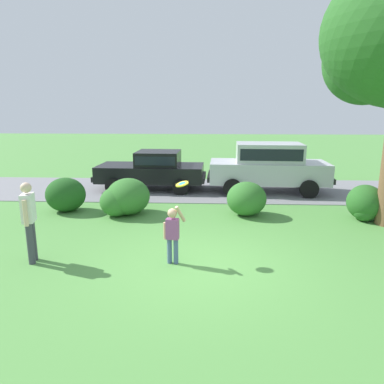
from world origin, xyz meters
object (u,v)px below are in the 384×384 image
(parked_suv, at_px, (268,165))
(frisbee, at_px, (182,184))
(parked_sedan, at_px, (153,169))
(adult_onlooker, at_px, (29,218))
(child_thrower, at_px, (173,231))

(parked_suv, xyz_separation_m, frisbee, (-2.87, -6.58, 0.58))
(frisbee, bearing_deg, parked_suv, 66.40)
(frisbee, bearing_deg, parked_sedan, 103.91)
(parked_sedan, xyz_separation_m, adult_onlooker, (-1.50, -7.22, 0.13))
(child_thrower, xyz_separation_m, frisbee, (0.18, 0.34, 0.94))
(parked_suv, height_order, frisbee, parked_suv)
(parked_sedan, distance_m, adult_onlooker, 7.38)
(frisbee, xyz_separation_m, adult_onlooker, (-3.19, -0.40, -0.68))
(parked_suv, distance_m, adult_onlooker, 9.25)
(parked_suv, height_order, child_thrower, parked_suv)
(child_thrower, relative_size, adult_onlooker, 0.74)
(parked_sedan, bearing_deg, frisbee, -76.09)
(parked_sedan, height_order, parked_suv, parked_suv)
(parked_suv, height_order, adult_onlooker, parked_suv)
(parked_sedan, distance_m, frisbee, 7.07)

